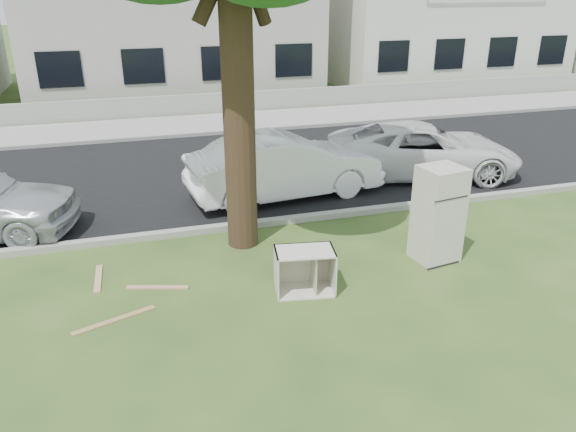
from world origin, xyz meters
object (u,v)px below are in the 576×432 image
object	(u,v)px
car_center	(285,166)
car_right	(423,150)
fridge	(438,214)
cabinet	(305,271)

from	to	relation	value
car_center	car_right	bearing A→B (deg)	-89.78
fridge	car_right	distance (m)	4.48
car_center	car_right	size ratio (longest dim) A/B	0.92
cabinet	car_center	distance (m)	4.12
fridge	car_right	size ratio (longest dim) A/B	0.36
car_center	cabinet	bearing A→B (deg)	161.52
cabinet	car_right	size ratio (longest dim) A/B	0.19
fridge	cabinet	xyz separation A→B (m)	(-2.46, -0.41, -0.47)
car_right	car_center	bearing A→B (deg)	112.55
cabinet	car_right	world-z (taller)	car_right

